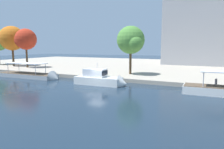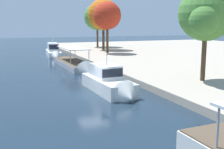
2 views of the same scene
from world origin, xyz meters
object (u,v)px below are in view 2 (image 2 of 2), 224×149
Objects in this scene: tree_1 at (104,14)px; tree_3 at (107,16)px; tree_0 at (206,14)px; motor_yacht_0 at (54,52)px; mooring_bollard_0 at (70,49)px; tour_boat_1 at (75,66)px; tree_4 at (99,17)px; motor_yacht_2 at (110,85)px.

tree_3 is at bearing -15.65° from tree_1.
tree_0 is at bearing -4.35° from tree_1.
motor_yacht_0 is 1.20× the size of tree_0.
mooring_bollard_0 is at bearing -84.04° from tree_1.
motor_yacht_0 is at bearing -117.56° from tree_3.
tree_4 is (-25.95, 12.40, 7.63)m from tour_boat_1.
tour_boat_1 is at bearing -153.93° from tree_0.
tour_boat_1 is at bearing -30.74° from tree_1.
tree_0 is at bearing 24.67° from tour_boat_1.
motor_yacht_2 is 0.81× the size of tree_4.
tour_boat_1 reaches higher than mooring_bollard_0.
motor_yacht_2 is 0.87× the size of tree_3.
motor_yacht_2 reaches higher than mooring_bollard_0.
mooring_bollard_0 is at bearing -171.74° from tree_0.
mooring_bollard_0 is 35.55m from tree_0.
mooring_bollard_0 is 0.08× the size of tree_0.
tree_0 is 0.88× the size of tree_4.
tree_3 is (6.29, 5.75, 6.52)m from mooring_bollard_0.
mooring_bollard_0 is 14.07m from tree_4.
motor_yacht_2 is 33.46m from mooring_bollard_0.
tree_0 is at bearing 8.26° from mooring_bollard_0.
tree_4 is (-41.47, 13.13, 7.17)m from motor_yacht_2.
tree_1 reaches higher than tree_3.
tree_0 is (16.98, 8.31, 6.77)m from tour_boat_1.
tree_1 is at bearing -10.59° from tree_4.
tree_3 is 0.93× the size of tree_4.
tour_boat_1 is 1.35× the size of tree_4.
tree_0 is (34.68, 5.03, 5.98)m from mooring_bollard_0.
motor_yacht_0 is at bearing -67.74° from mooring_bollard_0.
tree_1 is at bearing 106.16° from motor_yacht_0.
motor_yacht_2 reaches higher than tour_boat_1.
tour_boat_1 is at bearing 174.83° from motor_yacht_2.
mooring_bollard_0 is 0.08× the size of tree_3.
tree_0 is (1.46, 9.04, 6.32)m from motor_yacht_2.
tour_boat_1 is at bearing -10.48° from mooring_bollard_0.
motor_yacht_0 is 0.78× the size of tour_boat_1.
tree_3 is at bearing 67.29° from motor_yacht_0.
mooring_bollard_0 is (-1.45, 3.53, 0.38)m from motor_yacht_0.
tree_1 is 7.57m from tree_4.
tree_3 reaches higher than motor_yacht_0.
motor_yacht_2 is at bearing -6.88° from mooring_bollard_0.
tree_1 is at bearing 164.35° from tree_3.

